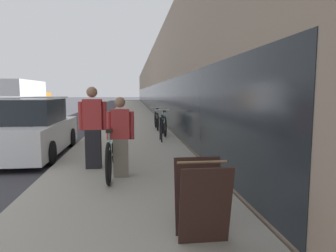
{
  "coord_description": "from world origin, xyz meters",
  "views": [
    {
      "loc": [
        5.43,
        -5.1,
        1.75
      ],
      "look_at": [
        7.56,
        12.78,
        -0.27
      ],
      "focal_mm": 32.0,
      "sensor_mm": 36.0,
      "label": 1
    }
  ],
  "objects_px": {
    "person_rider": "(121,137)",
    "sandwich_board_sign": "(202,200)",
    "person_bystander": "(93,128)",
    "cruiser_bike_nearest": "(164,125)",
    "parked_sedan_curbside": "(30,130)",
    "moving_truck": "(20,99)",
    "tandem_bicycle": "(112,153)",
    "cruiser_bike_middle": "(157,120)",
    "bike_rack_hoop": "(161,126)"
  },
  "relations": [
    {
      "from": "person_rider",
      "to": "parked_sedan_curbside",
      "type": "xyz_separation_m",
      "value": [
        -2.6,
        2.79,
        -0.18
      ]
    },
    {
      "from": "tandem_bicycle",
      "to": "parked_sedan_curbside",
      "type": "bearing_deg",
      "value": 133.87
    },
    {
      "from": "tandem_bicycle",
      "to": "moving_truck",
      "type": "distance_m",
      "value": 17.68
    },
    {
      "from": "bike_rack_hoop",
      "to": "cruiser_bike_nearest",
      "type": "distance_m",
      "value": 1.37
    },
    {
      "from": "parked_sedan_curbside",
      "to": "cruiser_bike_middle",
      "type": "bearing_deg",
      "value": 50.98
    },
    {
      "from": "cruiser_bike_middle",
      "to": "moving_truck",
      "type": "height_order",
      "value": "moving_truck"
    },
    {
      "from": "cruiser_bike_middle",
      "to": "sandwich_board_sign",
      "type": "bearing_deg",
      "value": -91.78
    },
    {
      "from": "person_bystander",
      "to": "cruiser_bike_nearest",
      "type": "height_order",
      "value": "person_bystander"
    },
    {
      "from": "tandem_bicycle",
      "to": "cruiser_bike_nearest",
      "type": "height_order",
      "value": "cruiser_bike_nearest"
    },
    {
      "from": "bike_rack_hoop",
      "to": "sandwich_board_sign",
      "type": "distance_m",
      "value": 6.91
    },
    {
      "from": "person_bystander",
      "to": "bike_rack_hoop",
      "type": "relative_size",
      "value": 2.1
    },
    {
      "from": "parked_sedan_curbside",
      "to": "sandwich_board_sign",
      "type": "bearing_deg",
      "value": -56.65
    },
    {
      "from": "moving_truck",
      "to": "person_bystander",
      "type": "bearing_deg",
      "value": -65.95
    },
    {
      "from": "bike_rack_hoop",
      "to": "cruiser_bike_nearest",
      "type": "xyz_separation_m",
      "value": [
        0.23,
        1.35,
        -0.1
      ]
    },
    {
      "from": "cruiser_bike_middle",
      "to": "sandwich_board_sign",
      "type": "xyz_separation_m",
      "value": [
        -0.32,
        -10.29,
        0.04
      ]
    },
    {
      "from": "tandem_bicycle",
      "to": "person_bystander",
      "type": "height_order",
      "value": "person_bystander"
    },
    {
      "from": "parked_sedan_curbside",
      "to": "moving_truck",
      "type": "relative_size",
      "value": 0.58
    },
    {
      "from": "person_bystander",
      "to": "parked_sedan_curbside",
      "type": "relative_size",
      "value": 0.42
    },
    {
      "from": "sandwich_board_sign",
      "to": "moving_truck",
      "type": "xyz_separation_m",
      "value": [
        -8.57,
        19.01,
        0.76
      ]
    },
    {
      "from": "moving_truck",
      "to": "cruiser_bike_nearest",
      "type": "bearing_deg",
      "value": -50.06
    },
    {
      "from": "person_rider",
      "to": "sandwich_board_sign",
      "type": "relative_size",
      "value": 1.74
    },
    {
      "from": "person_bystander",
      "to": "bike_rack_hoop",
      "type": "height_order",
      "value": "person_bystander"
    },
    {
      "from": "sandwich_board_sign",
      "to": "cruiser_bike_nearest",
      "type": "bearing_deg",
      "value": 87.02
    },
    {
      "from": "bike_rack_hoop",
      "to": "parked_sedan_curbside",
      "type": "bearing_deg",
      "value": -159.11
    },
    {
      "from": "tandem_bicycle",
      "to": "cruiser_bike_middle",
      "type": "distance_m",
      "value": 7.48
    },
    {
      "from": "person_rider",
      "to": "parked_sedan_curbside",
      "type": "relative_size",
      "value": 0.37
    },
    {
      "from": "person_rider",
      "to": "person_bystander",
      "type": "relative_size",
      "value": 0.88
    },
    {
      "from": "person_rider",
      "to": "moving_truck",
      "type": "bearing_deg",
      "value": 114.88
    },
    {
      "from": "cruiser_bike_nearest",
      "to": "sandwich_board_sign",
      "type": "relative_size",
      "value": 1.93
    },
    {
      "from": "person_rider",
      "to": "parked_sedan_curbside",
      "type": "distance_m",
      "value": 3.82
    },
    {
      "from": "bike_rack_hoop",
      "to": "parked_sedan_curbside",
      "type": "height_order",
      "value": "parked_sedan_curbside"
    },
    {
      "from": "sandwich_board_sign",
      "to": "moving_truck",
      "type": "height_order",
      "value": "moving_truck"
    },
    {
      "from": "bike_rack_hoop",
      "to": "moving_truck",
      "type": "xyz_separation_m",
      "value": [
        -8.77,
        12.1,
        0.69
      ]
    },
    {
      "from": "person_bystander",
      "to": "sandwich_board_sign",
      "type": "height_order",
      "value": "person_bystander"
    },
    {
      "from": "person_bystander",
      "to": "person_rider",
      "type": "bearing_deg",
      "value": -50.25
    },
    {
      "from": "tandem_bicycle",
      "to": "person_bystander",
      "type": "distance_m",
      "value": 0.79
    },
    {
      "from": "person_rider",
      "to": "sandwich_board_sign",
      "type": "height_order",
      "value": "person_rider"
    },
    {
      "from": "tandem_bicycle",
      "to": "person_rider",
      "type": "height_order",
      "value": "person_rider"
    },
    {
      "from": "tandem_bicycle",
      "to": "cruiser_bike_nearest",
      "type": "bearing_deg",
      "value": 72.93
    },
    {
      "from": "person_rider",
      "to": "moving_truck",
      "type": "relative_size",
      "value": 0.21
    },
    {
      "from": "person_rider",
      "to": "bike_rack_hoop",
      "type": "relative_size",
      "value": 1.85
    },
    {
      "from": "cruiser_bike_middle",
      "to": "sandwich_board_sign",
      "type": "height_order",
      "value": "cruiser_bike_middle"
    },
    {
      "from": "person_rider",
      "to": "person_bystander",
      "type": "distance_m",
      "value": 0.98
    },
    {
      "from": "cruiser_bike_middle",
      "to": "sandwich_board_sign",
      "type": "relative_size",
      "value": 2.07
    },
    {
      "from": "bike_rack_hoop",
      "to": "cruiser_bike_middle",
      "type": "bearing_deg",
      "value": 87.92
    },
    {
      "from": "person_bystander",
      "to": "cruiser_bike_nearest",
      "type": "xyz_separation_m",
      "value": [
        2.05,
        4.84,
        -0.48
      ]
    },
    {
      "from": "cruiser_bike_middle",
      "to": "cruiser_bike_nearest",
      "type": "bearing_deg",
      "value": -86.9
    },
    {
      "from": "person_bystander",
      "to": "cruiser_bike_middle",
      "type": "relative_size",
      "value": 0.95
    },
    {
      "from": "person_rider",
      "to": "bike_rack_hoop",
      "type": "height_order",
      "value": "person_rider"
    },
    {
      "from": "bike_rack_hoop",
      "to": "moving_truck",
      "type": "distance_m",
      "value": 14.96
    }
  ]
}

